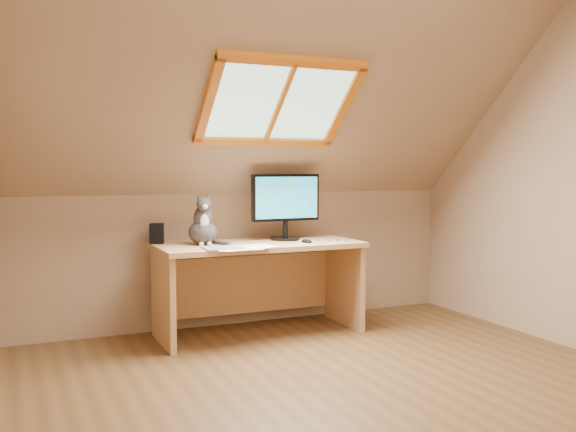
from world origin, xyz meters
TOP-DOWN VIEW (x-y plane):
  - ground at (0.00, 0.00)m, footprint 3.50×3.50m
  - room_shell at (0.00, -0.09)m, footprint 3.52×3.52m
  - desk at (-0.01, 1.44)m, footprint 1.45×0.63m
  - monitor at (0.23, 1.46)m, footprint 0.53×0.22m
  - cat at (-0.41, 1.44)m, footprint 0.22×0.25m
  - desk_speaker at (-0.69, 1.63)m, footprint 0.12×0.12m
  - graphics_tablet at (-0.35, 1.14)m, footprint 0.27×0.20m
  - mouse at (0.27, 1.18)m, footprint 0.07×0.11m
  - papers at (-0.18, 1.12)m, footprint 0.35×0.30m
  - cables at (0.44, 1.26)m, footprint 0.51×0.26m

SIDE VIEW (x-z plane):
  - ground at x=0.00m, z-range 0.00..0.00m
  - desk at x=-0.01m, z-range 0.12..0.78m
  - papers at x=-0.18m, z-range 0.66..0.67m
  - cables at x=0.44m, z-range 0.66..0.67m
  - graphics_tablet at x=-0.35m, z-range 0.66..0.67m
  - mouse at x=0.27m, z-range 0.66..0.69m
  - desk_speaker at x=-0.69m, z-range 0.66..0.80m
  - cat at x=-0.41m, z-range 0.61..0.97m
  - monitor at x=0.23m, z-range 0.70..1.18m
  - room_shell at x=0.00m, z-range 0.23..2.64m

